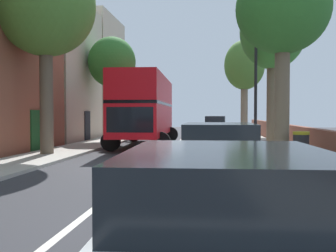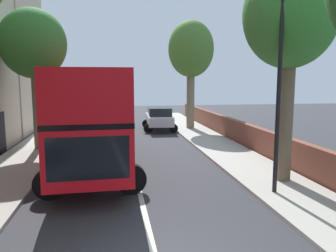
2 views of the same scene
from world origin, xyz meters
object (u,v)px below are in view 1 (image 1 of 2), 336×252
at_px(lamppost_right, 256,73).
at_px(litter_bin_right, 301,149).
at_px(double_decker_bus, 145,106).
at_px(street_tree_left_6, 46,7).
at_px(street_tree_right_3, 244,66).
at_px(parked_car_silver_right_0, 219,153).
at_px(street_tree_right_5, 283,11).
at_px(street_tree_left_0, 112,63).
at_px(street_tree_right_1, 273,34).
at_px(parked_car_silver_right_4, 226,225).
at_px(parked_car_silver_right_2, 216,125).

xyz_separation_m(lamppost_right, litter_bin_right, (1.00, -4.99, -3.09)).
bearing_deg(double_decker_bus, street_tree_left_6, -119.03).
bearing_deg(litter_bin_right, street_tree_right_3, 91.29).
distance_m(parked_car_silver_right_0, street_tree_right_5, 6.97).
bearing_deg(lamppost_right, street_tree_right_5, -83.41).
bearing_deg(street_tree_right_3, street_tree_left_0, -147.72).
bearing_deg(street_tree_right_3, lamppost_right, -92.21).
distance_m(street_tree_left_0, litter_bin_right, 17.47).
height_order(double_decker_bus, street_tree_right_1, street_tree_right_1).
bearing_deg(parked_car_silver_right_4, parked_car_silver_right_2, 90.01).
bearing_deg(litter_bin_right, street_tree_left_0, 126.86).
bearing_deg(street_tree_right_3, street_tree_right_5, -90.22).
distance_m(street_tree_right_1, street_tree_right_3, 13.31).
relative_size(double_decker_bus, litter_bin_right, 8.74).
bearing_deg(street_tree_right_1, lamppost_right, -127.08).
distance_m(street_tree_right_3, street_tree_right_5, 18.77).
bearing_deg(litter_bin_right, parked_car_silver_right_2, 98.16).
height_order(parked_car_silver_right_0, lamppost_right, lamppost_right).
xyz_separation_m(parked_car_silver_right_4, street_tree_right_1, (2.73, 16.34, 4.91)).
relative_size(street_tree_right_1, street_tree_left_6, 0.87).
distance_m(parked_car_silver_right_0, litter_bin_right, 4.86).
distance_m(double_decker_bus, parked_car_silver_right_2, 11.10).
distance_m(parked_car_silver_right_4, litter_bin_right, 10.50).
height_order(street_tree_right_1, street_tree_left_6, street_tree_left_6).
bearing_deg(parked_car_silver_right_0, street_tree_right_5, 64.21).
bearing_deg(parked_car_silver_right_2, parked_car_silver_right_0, -89.99).
relative_size(double_decker_bus, parked_car_silver_right_2, 2.40).
relative_size(parked_car_silver_right_2, street_tree_right_5, 0.61).
relative_size(parked_car_silver_right_2, litter_bin_right, 3.65).
bearing_deg(street_tree_left_6, street_tree_right_3, 58.57).
xyz_separation_m(double_decker_bus, parked_car_silver_right_0, (4.20, -13.33, -1.40)).
xyz_separation_m(parked_car_silver_right_2, street_tree_left_0, (-7.28, -6.10, 4.54)).
bearing_deg(litter_bin_right, parked_car_silver_right_0, -125.18).
relative_size(street_tree_left_0, lamppost_right, 1.14).
height_order(double_decker_bus, street_tree_left_6, street_tree_left_6).
distance_m(lamppost_right, litter_bin_right, 5.96).
height_order(parked_car_silver_right_0, street_tree_right_5, street_tree_right_5).
height_order(street_tree_right_3, litter_bin_right, street_tree_right_3).
xyz_separation_m(parked_car_silver_right_2, street_tree_right_1, (2.73, -13.31, 4.87)).
bearing_deg(parked_car_silver_right_4, street_tree_right_5, 78.13).
bearing_deg(street_tree_left_0, street_tree_right_3, 32.28).
relative_size(parked_car_silver_right_2, parked_car_silver_right_4, 1.02).
xyz_separation_m(parked_car_silver_right_0, street_tree_right_5, (2.29, 4.74, 4.58)).
height_order(parked_car_silver_right_4, street_tree_right_1, street_tree_right_1).
relative_size(street_tree_right_5, lamppost_right, 1.13).
distance_m(double_decker_bus, litter_bin_right, 11.80).
xyz_separation_m(street_tree_right_3, street_tree_left_6, (-9.95, -16.29, 0.81)).
height_order(double_decker_bus, street_tree_right_3, street_tree_right_3).
height_order(parked_car_silver_right_4, street_tree_left_0, street_tree_left_0).
bearing_deg(street_tree_left_0, street_tree_right_1, -35.78).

